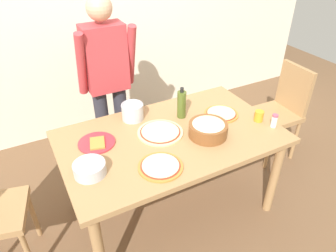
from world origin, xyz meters
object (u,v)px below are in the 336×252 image
(popcorn_bowl, at_px, (208,128))
(mixing_bowl_steel, at_px, (90,169))
(chair_wooden_right, at_px, (282,108))
(steel_pot, at_px, (133,111))
(plate_with_slice, at_px, (97,143))
(dining_table, at_px, (171,145))
(pizza_second_cooked, at_px, (221,114))
(pizza_raw_on_board, at_px, (160,132))
(pizza_cooked_on_tray, at_px, (161,166))
(cup_orange, at_px, (259,116))
(person_cook, at_px, (108,79))
(olive_oil_bottle, at_px, (182,104))
(salt_shaker, at_px, (274,121))

(popcorn_bowl, distance_m, mixing_bowl_steel, 0.87)
(chair_wooden_right, relative_size, popcorn_bowl, 3.39)
(popcorn_bowl, height_order, steel_pot, steel_pot)
(steel_pot, bearing_deg, chair_wooden_right, -6.41)
(plate_with_slice, relative_size, popcorn_bowl, 0.93)
(dining_table, bearing_deg, pizza_second_cooked, 7.12)
(chair_wooden_right, distance_m, plate_with_slice, 1.85)
(pizza_raw_on_board, distance_m, steel_pot, 0.30)
(pizza_cooked_on_tray, relative_size, cup_orange, 3.41)
(chair_wooden_right, bearing_deg, plate_with_slice, -179.36)
(pizza_cooked_on_tray, bearing_deg, person_cook, 88.78)
(pizza_second_cooked, height_order, plate_with_slice, plate_with_slice)
(dining_table, bearing_deg, pizza_cooked_on_tray, -129.29)
(steel_pot, bearing_deg, mixing_bowl_steel, -135.75)
(cup_orange, bearing_deg, chair_wooden_right, 26.93)
(pizza_second_cooked, bearing_deg, plate_with_slice, 174.83)
(plate_with_slice, xyz_separation_m, olive_oil_bottle, (0.70, 0.03, 0.11))
(pizza_raw_on_board, relative_size, cup_orange, 3.97)
(pizza_second_cooked, xyz_separation_m, popcorn_bowl, (-0.26, -0.19, 0.05))
(chair_wooden_right, bearing_deg, dining_table, -172.57)
(chair_wooden_right, distance_m, cup_orange, 0.75)
(dining_table, height_order, pizza_second_cooked, pizza_second_cooked)
(plate_with_slice, bearing_deg, dining_table, -16.56)
(salt_shaker, bearing_deg, cup_orange, 110.33)
(chair_wooden_right, height_order, salt_shaker, chair_wooden_right)
(steel_pot, xyz_separation_m, salt_shaker, (0.90, -0.60, -0.01))
(pizza_second_cooked, bearing_deg, mixing_bowl_steel, -170.45)
(pizza_raw_on_board, bearing_deg, salt_shaker, -22.14)
(chair_wooden_right, distance_m, pizza_raw_on_board, 1.40)
(pizza_second_cooked, bearing_deg, olive_oil_bottle, 157.38)
(pizza_raw_on_board, bearing_deg, cup_orange, -15.33)
(cup_orange, bearing_deg, plate_with_slice, 166.04)
(popcorn_bowl, bearing_deg, chair_wooden_right, 15.38)
(mixing_bowl_steel, bearing_deg, olive_oil_bottle, 20.75)
(chair_wooden_right, xyz_separation_m, cup_orange, (-0.63, -0.32, 0.26))
(person_cook, bearing_deg, pizza_raw_on_board, -78.08)
(mixing_bowl_steel, xyz_separation_m, salt_shaker, (1.38, -0.14, 0.01))
(pizza_second_cooked, relative_size, popcorn_bowl, 0.97)
(dining_table, distance_m, salt_shaker, 0.80)
(person_cook, height_order, plate_with_slice, person_cook)
(dining_table, distance_m, popcorn_bowl, 0.31)
(olive_oil_bottle, xyz_separation_m, cup_orange, (0.50, -0.33, -0.07))
(dining_table, relative_size, olive_oil_bottle, 6.25)
(person_cook, bearing_deg, mixing_bowl_steel, -116.02)
(pizza_cooked_on_tray, bearing_deg, popcorn_bowl, 18.30)
(dining_table, height_order, cup_orange, cup_orange)
(dining_table, bearing_deg, cup_orange, -11.99)
(pizza_cooked_on_tray, bearing_deg, dining_table, 50.71)
(olive_oil_bottle, bearing_deg, chair_wooden_right, -0.69)
(cup_orange, bearing_deg, pizza_raw_on_board, 164.67)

